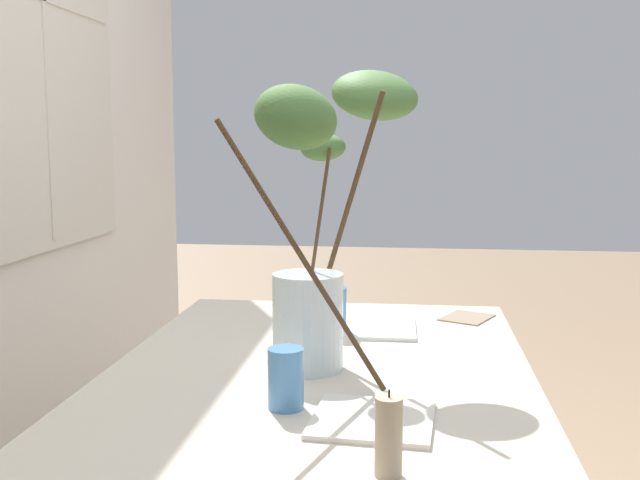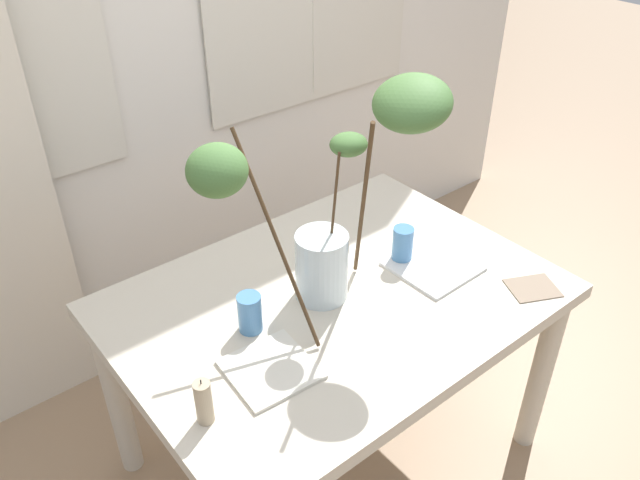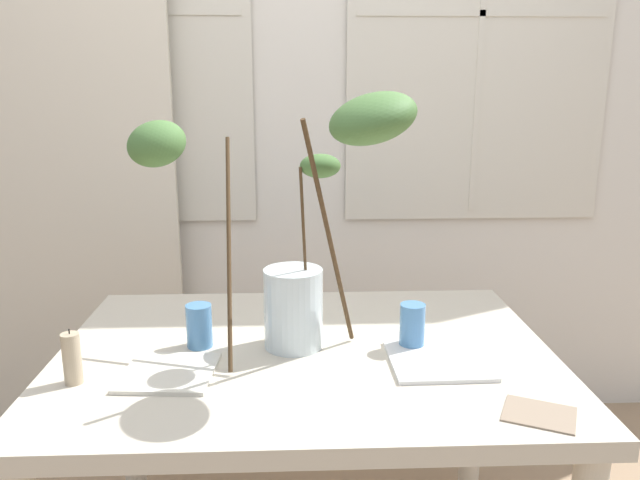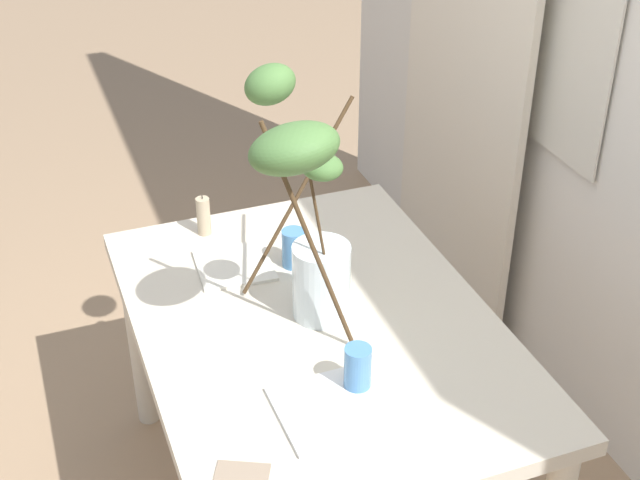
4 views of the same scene
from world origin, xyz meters
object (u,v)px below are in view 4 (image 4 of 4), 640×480
Objects in this scene: pillar_candle at (204,216)px; vase_with_branches at (305,208)px; drinking_glass_blue_right at (359,368)px; dining_table at (317,350)px; plate_square_right at (329,409)px; plate_square_left at (234,265)px; drinking_glass_blue_left at (293,248)px.

vase_with_branches is at bearing 15.54° from pillar_candle.
vase_with_branches is 0.42m from drinking_glass_blue_right.
dining_table is at bearing 47.83° from vase_with_branches.
pillar_candle reaches higher than plate_square_right.
vase_with_branches is at bearing 19.69° from plate_square_left.
pillar_candle is (-0.55, -0.17, 0.16)m from dining_table.
drinking_glass_blue_right reaches higher than plate_square_right.
vase_with_branches reaches higher than plate_square_left.
dining_table is at bearing 164.55° from plate_square_right.
plate_square_right reaches higher than dining_table.
plate_square_right is at bearing -11.45° from drinking_glass_blue_left.
vase_with_branches is 6.16× the size of drinking_glass_blue_right.
plate_square_right is at bearing -11.19° from vase_with_branches.
drinking_glass_blue_left is at bearing 176.93° from drinking_glass_blue_right.
pillar_candle reaches higher than dining_table.
plate_square_right is 1.80× the size of pillar_candle.
drinking_glass_blue_left reaches higher than plate_square_right.
drinking_glass_blue_right is 0.56× the size of plate_square_left.
plate_square_right is 0.89m from pillar_candle.
drinking_glass_blue_right is (0.57, -0.03, 0.00)m from drinking_glass_blue_left.
drinking_glass_blue_right is (0.29, 0.00, 0.16)m from dining_table.
pillar_candle is at bearing -142.77° from drinking_glass_blue_left.
vase_with_branches is at bearing -132.17° from dining_table.
vase_with_branches reaches higher than plate_square_right.
plate_square_left is 0.89× the size of plate_square_right.
drinking_glass_blue_right is (0.31, 0.02, -0.29)m from vase_with_branches.
drinking_glass_blue_left is (-0.28, 0.03, 0.16)m from dining_table.
plate_square_right is at bearing -15.45° from dining_table.
vase_with_branches is at bearing -175.38° from drinking_glass_blue_right.
drinking_glass_blue_left is at bearing 173.41° from dining_table.
vase_with_branches reaches higher than drinking_glass_blue_left.
pillar_candle is (-0.89, -0.08, 0.06)m from plate_square_right.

